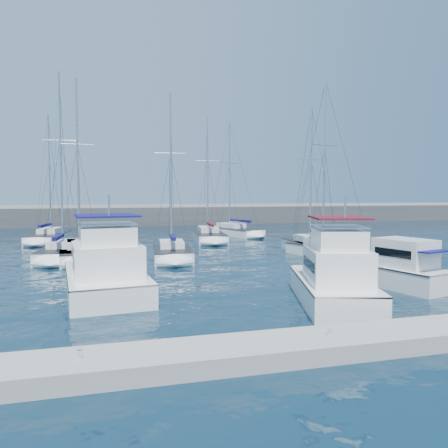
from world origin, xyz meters
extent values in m
plane|color=black|center=(0.00, 0.00, 0.00)|extent=(220.00, 220.00, 0.00)
cube|color=#424244|center=(0.00, 52.00, 1.00)|extent=(160.00, 6.00, 4.00)
cube|color=gray|center=(0.00, 52.00, 3.20)|extent=(160.00, 1.20, 0.50)
cube|color=gray|center=(0.00, -11.00, 0.30)|extent=(40.00, 2.20, 0.60)
cylinder|color=silver|center=(-8.00, -11.00, 0.72)|extent=(0.16, 0.16, 0.25)
cylinder|color=silver|center=(0.00, -11.00, 0.72)|extent=(0.16, 0.16, 0.25)
cube|color=white|center=(-7.29, 0.00, 0.40)|extent=(4.70, 9.02, 1.60)
cube|color=#262628|center=(-7.29, 0.00, 1.15)|extent=(4.78, 9.03, 0.08)
cube|color=white|center=(-7.19, -1.05, 2.00)|extent=(3.66, 4.33, 1.60)
cube|color=black|center=(-7.19, -1.05, 2.08)|extent=(3.65, 3.54, 0.45)
cube|color=white|center=(-7.17, -1.25, 3.25)|extent=(2.89, 3.06, 0.90)
cube|color=#0E0E54|center=(-7.17, -1.25, 4.25)|extent=(3.26, 3.50, 0.08)
cube|color=white|center=(3.44, -4.99, 0.40)|extent=(5.12, 8.15, 1.60)
cube|color=#262628|center=(3.44, -4.99, 1.15)|extent=(5.18, 8.17, 0.08)
cube|color=white|center=(3.18, -5.88, 2.00)|extent=(3.52, 4.12, 1.60)
cube|color=black|center=(3.18, -5.88, 2.08)|extent=(3.37, 3.46, 0.45)
cube|color=white|center=(3.12, -6.07, 3.25)|extent=(2.72, 2.96, 0.90)
cube|color=#4F0F1C|center=(3.12, -6.07, 4.25)|extent=(3.07, 3.37, 0.08)
cube|color=silver|center=(8.90, -2.25, 0.40)|extent=(4.09, 6.91, 1.60)
cube|color=#262628|center=(8.90, -2.25, 1.15)|extent=(4.14, 6.93, 0.08)
cube|color=silver|center=(9.10, -3.01, 2.00)|extent=(2.84, 3.45, 1.60)
cube|color=black|center=(9.10, -3.01, 2.08)|extent=(2.73, 2.88, 0.45)
cube|color=#0E0E54|center=(9.40, -4.16, 2.30)|extent=(2.45, 2.43, 0.07)
cube|color=white|center=(-10.73, 13.44, 0.30)|extent=(3.56, 7.80, 1.30)
cube|color=#262628|center=(-10.73, 13.44, 0.93)|extent=(3.61, 7.80, 0.06)
cube|color=white|center=(-10.70, 13.91, 1.25)|extent=(2.19, 3.46, 0.55)
cylinder|color=silver|center=(-10.68, 14.20, 8.31)|extent=(0.18, 0.18, 13.73)
cylinder|color=silver|center=(-10.82, 12.30, 1.80)|extent=(0.40, 3.80, 0.12)
cube|color=#0E0E54|center=(-10.83, 12.20, 1.95)|extent=(0.60, 3.43, 0.28)
cube|color=white|center=(-9.27, 12.82, 0.30)|extent=(3.66, 8.52, 1.30)
cube|color=#262628|center=(-9.27, 12.82, 0.93)|extent=(3.72, 8.52, 0.06)
cube|color=white|center=(-9.31, 13.34, 1.25)|extent=(2.24, 3.78, 0.55)
cylinder|color=silver|center=(-9.33, 13.65, 8.03)|extent=(0.18, 0.18, 13.17)
cylinder|color=silver|center=(-9.17, 11.58, 1.80)|extent=(0.46, 4.15, 0.12)
cube|color=#4F0F1C|center=(-9.16, 11.48, 1.95)|extent=(0.65, 3.75, 0.28)
cube|color=white|center=(-2.10, 10.89, 0.30)|extent=(3.47, 6.96, 1.30)
cube|color=#262628|center=(-2.10, 10.89, 0.93)|extent=(3.53, 6.96, 0.06)
cube|color=white|center=(-2.07, 11.31, 1.25)|extent=(2.13, 3.10, 0.55)
cylinder|color=silver|center=(-2.05, 11.56, 7.42)|extent=(0.18, 0.18, 11.95)
cylinder|color=silver|center=(-2.19, 9.89, 1.80)|extent=(0.41, 3.36, 0.12)
cube|color=#0E0E54|center=(-2.20, 9.79, 1.95)|extent=(0.61, 3.05, 0.28)
cube|color=silver|center=(10.99, 9.04, 0.30)|extent=(5.06, 8.43, 1.30)
cube|color=#262628|center=(10.99, 9.04, 0.93)|extent=(5.12, 8.45, 0.06)
cube|color=silver|center=(10.87, 9.52, 1.25)|extent=(2.85, 3.86, 0.55)
cylinder|color=silver|center=(10.79, 9.80, 8.11)|extent=(0.18, 0.18, 13.32)
cylinder|color=silver|center=(11.31, 7.90, 1.80)|extent=(1.15, 3.84, 0.12)
cube|color=#4F0F1C|center=(11.33, 7.80, 1.95)|extent=(1.27, 3.52, 0.28)
cube|color=white|center=(10.83, 11.59, 0.30)|extent=(3.45, 8.80, 1.30)
cube|color=#262628|center=(10.83, 11.59, 0.93)|extent=(3.51, 8.81, 0.06)
cube|color=white|center=(10.86, 12.13, 1.25)|extent=(2.14, 3.89, 0.55)
cylinder|color=silver|center=(10.87, 12.45, 7.25)|extent=(0.18, 0.18, 11.61)
cylinder|color=silver|center=(10.76, 10.29, 1.80)|extent=(0.34, 4.33, 0.12)
cube|color=#4F0F1C|center=(10.75, 10.19, 1.95)|extent=(0.55, 3.91, 0.28)
cube|color=white|center=(-13.31, 27.40, 0.30)|extent=(4.31, 8.61, 1.30)
cube|color=#262628|center=(-13.31, 27.40, 0.93)|extent=(4.36, 8.62, 0.06)
cube|color=white|center=(-13.22, 27.91, 1.25)|extent=(2.51, 3.87, 0.55)
cylinder|color=silver|center=(-13.17, 28.21, 7.74)|extent=(0.18, 0.18, 12.58)
cylinder|color=silver|center=(-13.51, 26.18, 1.80)|extent=(0.79, 4.08, 0.12)
cube|color=#0E0E54|center=(-13.53, 26.08, 1.95)|extent=(0.95, 3.71, 0.28)
cube|color=silver|center=(4.11, 24.39, 0.30)|extent=(4.17, 9.92, 1.30)
cube|color=#262628|center=(4.11, 24.39, 0.93)|extent=(4.23, 9.92, 0.06)
cube|color=silver|center=(4.17, 24.99, 1.25)|extent=(2.48, 4.41, 0.55)
cylinder|color=silver|center=(4.21, 25.35, 7.85)|extent=(0.18, 0.18, 12.80)
cylinder|color=silver|center=(3.94, 22.96, 1.80)|extent=(0.67, 4.80, 0.12)
cube|color=#4F0F1C|center=(3.93, 22.86, 1.95)|extent=(0.84, 4.34, 0.28)
cube|color=white|center=(8.57, 29.46, 0.30)|extent=(5.89, 9.51, 1.30)
cube|color=#262628|center=(8.57, 29.46, 0.93)|extent=(5.94, 9.53, 0.06)
cube|color=white|center=(8.38, 29.99, 1.25)|extent=(3.17, 4.38, 0.55)
cylinder|color=silver|center=(8.26, 30.31, 7.96)|extent=(0.18, 0.18, 13.02)
cylinder|color=silver|center=(9.03, 28.18, 1.80)|extent=(1.64, 4.29, 0.12)
cube|color=#0E0E54|center=(9.06, 28.09, 1.95)|extent=(1.71, 3.94, 0.28)
camera|label=1|loc=(-7.20, -23.94, 5.35)|focal=35.00mm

